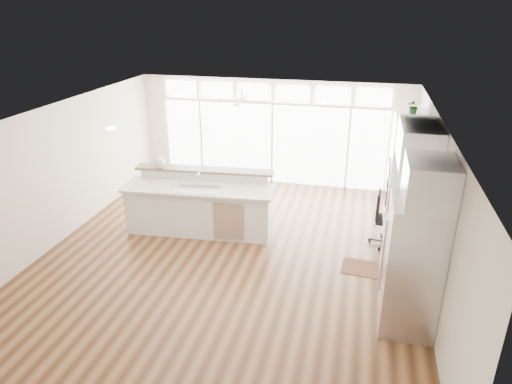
# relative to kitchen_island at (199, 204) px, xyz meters

# --- Properties ---
(floor) EXTENTS (7.00, 8.00, 0.02)m
(floor) POSITION_rel_kitchen_island_xyz_m (0.89, -0.78, -0.62)
(floor) COLOR #452815
(floor) RESTS_ON ground
(ceiling) EXTENTS (7.00, 8.00, 0.02)m
(ceiling) POSITION_rel_kitchen_island_xyz_m (0.89, -0.78, 2.09)
(ceiling) COLOR white
(ceiling) RESTS_ON wall_back
(wall_back) EXTENTS (7.00, 0.04, 2.70)m
(wall_back) POSITION_rel_kitchen_island_xyz_m (0.89, 3.22, 0.74)
(wall_back) COLOR beige
(wall_back) RESTS_ON floor
(wall_front) EXTENTS (7.00, 0.04, 2.70)m
(wall_front) POSITION_rel_kitchen_island_xyz_m (0.89, -4.78, 0.74)
(wall_front) COLOR beige
(wall_front) RESTS_ON floor
(wall_left) EXTENTS (0.04, 8.00, 2.70)m
(wall_left) POSITION_rel_kitchen_island_xyz_m (-2.61, -0.78, 0.74)
(wall_left) COLOR beige
(wall_left) RESTS_ON floor
(wall_right) EXTENTS (0.04, 8.00, 2.70)m
(wall_right) POSITION_rel_kitchen_island_xyz_m (4.39, -0.78, 0.74)
(wall_right) COLOR beige
(wall_right) RESTS_ON floor
(glass_wall) EXTENTS (5.80, 0.06, 2.08)m
(glass_wall) POSITION_rel_kitchen_island_xyz_m (0.89, 3.16, 0.44)
(glass_wall) COLOR silver
(glass_wall) RESTS_ON wall_back
(transom_row) EXTENTS (5.90, 0.06, 0.40)m
(transom_row) POSITION_rel_kitchen_island_xyz_m (0.89, 3.16, 1.77)
(transom_row) COLOR silver
(transom_row) RESTS_ON wall_back
(desk_window) EXTENTS (0.04, 0.85, 0.85)m
(desk_window) POSITION_rel_kitchen_island_xyz_m (4.35, -0.48, 0.94)
(desk_window) COLOR silver
(desk_window) RESTS_ON wall_right
(ceiling_fan) EXTENTS (1.16, 1.16, 0.32)m
(ceiling_fan) POSITION_rel_kitchen_island_xyz_m (0.39, 2.02, 1.87)
(ceiling_fan) COLOR silver
(ceiling_fan) RESTS_ON ceiling
(recessed_lights) EXTENTS (3.40, 3.00, 0.02)m
(recessed_lights) POSITION_rel_kitchen_island_xyz_m (0.89, -0.58, 2.07)
(recessed_lights) COLOR white
(recessed_lights) RESTS_ON ceiling
(oven_cabinet) EXTENTS (0.64, 1.20, 2.50)m
(oven_cabinet) POSITION_rel_kitchen_island_xyz_m (4.06, 1.02, 0.64)
(oven_cabinet) COLOR silver
(oven_cabinet) RESTS_ON floor
(desk_nook) EXTENTS (0.72, 1.30, 0.76)m
(desk_nook) POSITION_rel_kitchen_island_xyz_m (4.02, -0.48, -0.23)
(desk_nook) COLOR silver
(desk_nook) RESTS_ON floor
(upper_cabinets) EXTENTS (0.64, 1.30, 0.64)m
(upper_cabinets) POSITION_rel_kitchen_island_xyz_m (4.06, -0.48, 1.74)
(upper_cabinets) COLOR silver
(upper_cabinets) RESTS_ON wall_right
(refrigerator) EXTENTS (0.76, 0.90, 2.00)m
(refrigerator) POSITION_rel_kitchen_island_xyz_m (4.00, -2.13, 0.39)
(refrigerator) COLOR silver
(refrigerator) RESTS_ON floor
(fridge_cabinet) EXTENTS (0.64, 0.90, 0.60)m
(fridge_cabinet) POSITION_rel_kitchen_island_xyz_m (4.06, -2.13, 1.69)
(fridge_cabinet) COLOR silver
(fridge_cabinet) RESTS_ON wall_right
(framed_photos) EXTENTS (0.06, 0.22, 0.80)m
(framed_photos) POSITION_rel_kitchen_island_xyz_m (4.35, 0.14, 0.79)
(framed_photos) COLOR black
(framed_photos) RESTS_ON wall_right
(kitchen_island) EXTENTS (3.16, 1.40, 1.22)m
(kitchen_island) POSITION_rel_kitchen_island_xyz_m (0.00, 0.00, 0.00)
(kitchen_island) COLOR silver
(kitchen_island) RESTS_ON floor
(rug) EXTENTS (0.84, 0.64, 0.01)m
(rug) POSITION_rel_kitchen_island_xyz_m (3.39, -0.71, -0.61)
(rug) COLOR #331A10
(rug) RESTS_ON floor
(office_chair) EXTENTS (0.62, 0.58, 1.10)m
(office_chair) POSITION_rel_kitchen_island_xyz_m (3.78, 0.29, -0.06)
(office_chair) COLOR black
(office_chair) RESTS_ON floor
(fishbowl) EXTENTS (0.27, 0.27, 0.25)m
(fishbowl) POSITION_rel_kitchen_island_xyz_m (-0.98, 0.32, 0.74)
(fishbowl) COLOR silver
(fishbowl) RESTS_ON kitchen_island
(monitor) EXTENTS (0.11, 0.54, 0.45)m
(monitor) POSITION_rel_kitchen_island_xyz_m (3.94, -0.48, 0.37)
(monitor) COLOR black
(monitor) RESTS_ON desk_nook
(keyboard) EXTENTS (0.17, 0.35, 0.02)m
(keyboard) POSITION_rel_kitchen_island_xyz_m (3.77, -0.48, 0.16)
(keyboard) COLOR silver
(keyboard) RESTS_ON desk_nook
(potted_plant) EXTENTS (0.27, 0.30, 0.23)m
(potted_plant) POSITION_rel_kitchen_island_xyz_m (4.06, 1.02, 2.00)
(potted_plant) COLOR #275825
(potted_plant) RESTS_ON oven_cabinet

